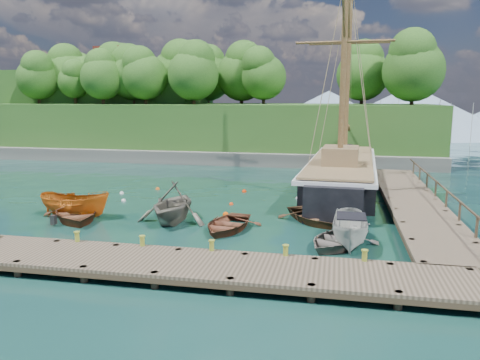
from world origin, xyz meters
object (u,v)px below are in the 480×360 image
Objects in this scene: cabin_boat_white at (350,246)px; rowboat_4 at (313,222)px; rowboat_2 at (227,230)px; motorboat_orange at (76,217)px; rowboat_0 at (76,220)px; schooner at (342,178)px; rowboat_1 at (173,222)px; rowboat_3 at (337,246)px.

rowboat_4 is at bearing 116.56° from cabin_boat_white.
rowboat_2 is 0.95× the size of motorboat_orange.
rowboat_0 is 1.11× the size of rowboat_4.
schooner is at bearing 2.07° from rowboat_0.
rowboat_0 is at bearing -139.21° from schooner.
rowboat_1 is 9.17m from rowboat_3.
cabin_boat_white reaches higher than rowboat_2.
rowboat_3 reaches higher than rowboat_2.
motorboat_orange is 0.17× the size of schooner.
rowboat_0 reaches higher than rowboat_3.
rowboat_3 is at bearing -6.56° from rowboat_2.
rowboat_2 is 12.88m from schooner.
motorboat_orange is (-13.33, -1.69, 0.00)m from rowboat_4.
rowboat_0 reaches higher than rowboat_2.
schooner is (-0.33, 12.90, 1.02)m from cabin_boat_white.
rowboat_3 is 13.01m from schooner.
motorboat_orange reaches higher than rowboat_4.
schooner is (0.25, 12.97, 1.02)m from rowboat_3.
rowboat_0 is 1.09× the size of motorboat_orange.
cabin_boat_white is at bearing -97.76° from motorboat_orange.
rowboat_4 is at bearing 39.21° from rowboat_2.
cabin_boat_white reaches higher than rowboat_3.
rowboat_0 is 14.97m from cabin_boat_white.
motorboat_orange is (-14.63, 2.34, 0.00)m from rowboat_3.
rowboat_0 is 1.05× the size of rowboat_1.
schooner reaches higher than rowboat_2.
rowboat_2 is 0.97× the size of rowboat_4.
rowboat_2 is (3.27, -0.94, 0.00)m from rowboat_1.
schooner is at bearing 71.79° from rowboat_2.
motorboat_orange is 15.37m from cabin_boat_white.
schooner is at bearing 47.46° from rowboat_4.
schooner is at bearing -53.71° from motorboat_orange.
cabin_boat_white is (14.87, -1.71, 0.00)m from rowboat_0.
motorboat_orange is at bearing -141.23° from schooner.
rowboat_4 is at bearing -82.02° from motorboat_orange.
motorboat_orange is at bearing -176.47° from rowboat_2.
rowboat_0 is at bearing -158.86° from rowboat_3.
rowboat_3 is at bearing -172.19° from cabin_boat_white.
rowboat_3 is at bearing -87.89° from schooner.
rowboat_0 is 8.74m from rowboat_2.
rowboat_2 is (8.73, -0.26, 0.00)m from rowboat_0.
rowboat_1 is 1.06× the size of rowboat_4.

